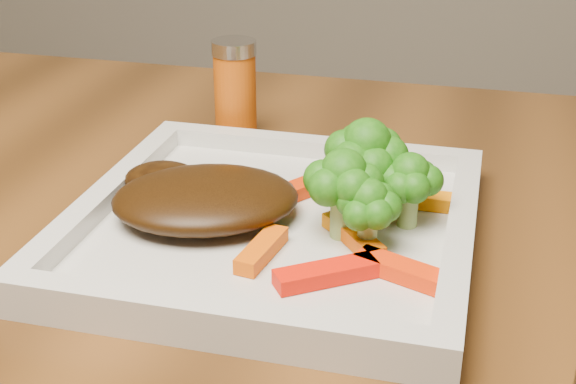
# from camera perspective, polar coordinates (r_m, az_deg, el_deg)

# --- Properties ---
(plate) EXTENTS (0.27, 0.27, 0.01)m
(plate) POSITION_cam_1_polar(r_m,az_deg,el_deg) (0.56, -1.00, -2.77)
(plate) COLOR silver
(plate) RESTS_ON dining_table
(steak) EXTENTS (0.16, 0.14, 0.03)m
(steak) POSITION_cam_1_polar(r_m,az_deg,el_deg) (0.56, -5.88, -0.47)
(steak) COLOR #351D07
(steak) RESTS_ON plate
(broccoli_0) EXTENTS (0.08, 0.08, 0.07)m
(broccoli_0) POSITION_cam_1_polar(r_m,az_deg,el_deg) (0.56, 5.55, 1.90)
(broccoli_0) COLOR #367513
(broccoli_0) RESTS_ON plate
(broccoli_1) EXTENTS (0.06, 0.06, 0.06)m
(broccoli_1) POSITION_cam_1_polar(r_m,az_deg,el_deg) (0.54, 8.64, 0.68)
(broccoli_1) COLOR #3A6F12
(broccoli_1) RESTS_ON plate
(broccoli_2) EXTENTS (0.06, 0.06, 0.06)m
(broccoli_2) POSITION_cam_1_polar(r_m,az_deg,el_deg) (0.51, 5.74, -1.19)
(broccoli_2) COLOR #207313
(broccoli_2) RESTS_ON plate
(broccoli_3) EXTENTS (0.06, 0.06, 0.06)m
(broccoli_3) POSITION_cam_1_polar(r_m,az_deg,el_deg) (0.53, 3.93, -0.14)
(broccoli_3) COLOR #126E13
(broccoli_3) RESTS_ON plate
(carrot_0) EXTENTS (0.06, 0.05, 0.01)m
(carrot_0) POSITION_cam_1_polar(r_m,az_deg,el_deg) (0.49, 2.73, -5.80)
(carrot_0) COLOR #F31503
(carrot_0) RESTS_ON plate
(carrot_1) EXTENTS (0.06, 0.04, 0.01)m
(carrot_1) POSITION_cam_1_polar(r_m,az_deg,el_deg) (0.49, 8.18, -5.57)
(carrot_1) COLOR #F82E04
(carrot_1) RESTS_ON plate
(carrot_2) EXTENTS (0.02, 0.05, 0.01)m
(carrot_2) POSITION_cam_1_polar(r_m,az_deg,el_deg) (0.51, -1.89, -4.14)
(carrot_2) COLOR #EB5603
(carrot_2) RESTS_ON plate
(carrot_3) EXTENTS (0.06, 0.02, 0.01)m
(carrot_3) POSITION_cam_1_polar(r_m,az_deg,el_deg) (0.58, 9.98, -0.59)
(carrot_3) COLOR orange
(carrot_3) RESTS_ON plate
(carrot_4) EXTENTS (0.05, 0.06, 0.01)m
(carrot_4) POSITION_cam_1_polar(r_m,az_deg,el_deg) (0.60, 1.37, 0.41)
(carrot_4) COLOR red
(carrot_4) RESTS_ON plate
(carrot_5) EXTENTS (0.04, 0.05, 0.01)m
(carrot_5) POSITION_cam_1_polar(r_m,az_deg,el_deg) (0.53, 4.94, -3.32)
(carrot_5) COLOR #ED5A03
(carrot_5) RESTS_ON plate
(carrot_6) EXTENTS (0.05, 0.05, 0.01)m
(carrot_6) POSITION_cam_1_polar(r_m,az_deg,el_deg) (0.56, 5.30, -1.54)
(carrot_6) COLOR orange
(carrot_6) RESTS_ON plate
(spice_shaker) EXTENTS (0.05, 0.05, 0.09)m
(spice_shaker) POSITION_cam_1_polar(r_m,az_deg,el_deg) (0.71, -3.77, 7.12)
(spice_shaker) COLOR #BE4D0A
(spice_shaker) RESTS_ON dining_table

